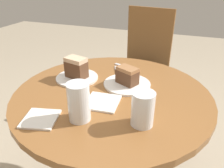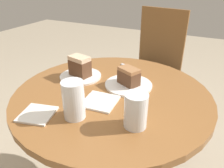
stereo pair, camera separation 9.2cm
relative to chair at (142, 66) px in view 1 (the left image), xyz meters
name	(u,v)px [view 1 (the left image)]	position (x,y,z in m)	size (l,w,h in m)	color
table	(112,125)	(0.05, -0.85, 0.03)	(0.89, 0.89, 0.72)	brown
chair	(142,66)	(0.00, 0.00, 0.00)	(0.47, 0.47, 0.96)	brown
plate_near	(127,84)	(0.09, -0.76, 0.23)	(0.23, 0.23, 0.01)	white
plate_far	(77,78)	(-0.17, -0.78, 0.23)	(0.21, 0.21, 0.01)	white
cake_slice_near	(127,75)	(0.09, -0.76, 0.27)	(0.12, 0.10, 0.08)	brown
cake_slice_far	(76,68)	(-0.17, -0.78, 0.28)	(0.12, 0.09, 0.10)	brown
glass_lemonade	(79,104)	(0.01, -1.08, 0.28)	(0.08, 0.08, 0.15)	beige
glass_water	(143,111)	(0.23, -1.03, 0.28)	(0.08, 0.08, 0.13)	silver
napkin_stack	(102,102)	(0.04, -0.95, 0.22)	(0.15, 0.15, 0.01)	silver
fork	(117,73)	(0.01, -0.65, 0.22)	(0.09, 0.18, 0.00)	silver
spoon	(125,66)	(0.01, -0.55, 0.22)	(0.13, 0.06, 0.00)	silver
napkin_side	(40,119)	(-0.13, -1.14, 0.22)	(0.15, 0.15, 0.01)	silver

